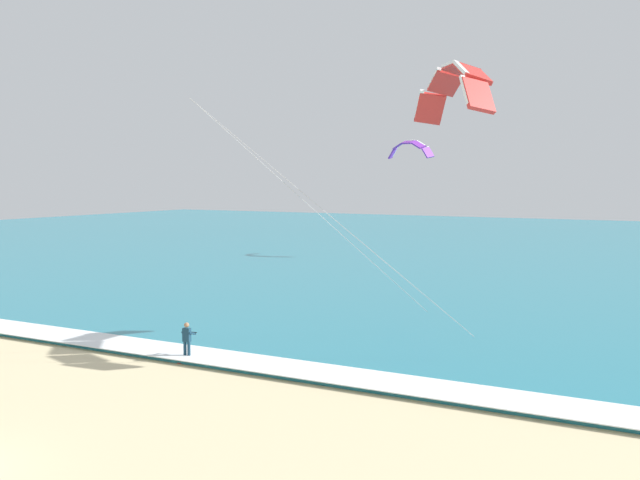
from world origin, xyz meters
name	(u,v)px	position (x,y,z in m)	size (l,w,h in m)	color
sea	(540,248)	(0.00, 73.05, 0.10)	(200.00, 120.00, 0.20)	teal
surf_foam	(228,359)	(0.00, 14.05, 0.22)	(200.00, 2.51, 0.04)	white
surfboard	(187,360)	(-1.89, 13.65, 0.03)	(0.58, 1.44, 0.09)	#E04C38
kitesurfer	(187,339)	(-1.89, 13.67, 0.94)	(0.55, 0.55, 1.69)	#143347
kite_primary	(455,86)	(7.43, 21.50, 12.13)	(11.88, 10.42, 12.02)	red
kite_distant	(409,148)	(-9.70, 58.08, 10.98)	(5.12, 2.06, 1.88)	purple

